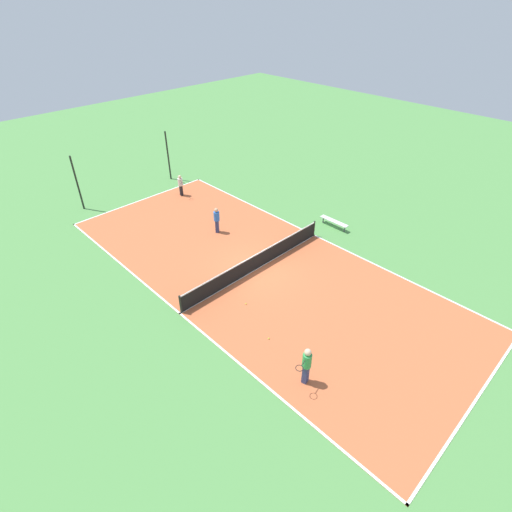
# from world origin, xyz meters

# --- Properties ---
(ground_plane) EXTENTS (80.00, 80.00, 0.00)m
(ground_plane) POSITION_xyz_m (0.00, 0.00, 0.00)
(ground_plane) COLOR #518E47
(court_surface) EXTENTS (10.28, 23.70, 0.02)m
(court_surface) POSITION_xyz_m (0.00, 0.00, 0.01)
(court_surface) COLOR #C66038
(court_surface) RESTS_ON ground_plane
(tennis_net) EXTENTS (10.08, 0.10, 1.04)m
(tennis_net) POSITION_xyz_m (0.00, 0.00, 0.55)
(tennis_net) COLOR black
(tennis_net) RESTS_ON court_surface
(bench) EXTENTS (0.36, 1.99, 0.45)m
(bench) POSITION_xyz_m (6.80, -0.21, 0.40)
(bench) COLOR silver
(bench) RESTS_ON ground_plane
(player_near_blue) EXTENTS (0.51, 0.51, 1.67)m
(player_near_blue) POSITION_xyz_m (1.01, 4.53, 0.98)
(player_near_blue) COLOR navy
(player_near_blue) RESTS_ON court_surface
(player_far_white) EXTENTS (0.59, 0.99, 1.57)m
(player_far_white) POSITION_xyz_m (2.47, 10.40, 0.91)
(player_far_white) COLOR black
(player_far_white) RESTS_ON court_surface
(player_far_green) EXTENTS (0.98, 0.51, 1.83)m
(player_far_green) POSITION_xyz_m (-3.84, -6.70, 1.08)
(player_far_green) COLOR navy
(player_far_green) RESTS_ON court_surface
(tennis_ball_midcourt) EXTENTS (0.07, 0.07, 0.07)m
(tennis_ball_midcourt) POSITION_xyz_m (-2.38, -1.73, 0.06)
(tennis_ball_midcourt) COLOR #CCE033
(tennis_ball_midcourt) RESTS_ON court_surface
(tennis_ball_far_baseline) EXTENTS (0.07, 0.07, 0.07)m
(tennis_ball_far_baseline) POSITION_xyz_m (-3.23, -4.12, 0.06)
(tennis_ball_far_baseline) COLOR #CCE033
(tennis_ball_far_baseline) RESTS_ON court_surface
(fence_post_back_left) EXTENTS (0.12, 0.12, 3.82)m
(fence_post_back_left) POSITION_xyz_m (-3.62, 13.48, 1.91)
(fence_post_back_left) COLOR black
(fence_post_back_left) RESTS_ON ground_plane
(fence_post_back_right) EXTENTS (0.12, 0.12, 3.82)m
(fence_post_back_right) POSITION_xyz_m (3.62, 13.48, 1.91)
(fence_post_back_right) COLOR black
(fence_post_back_right) RESTS_ON ground_plane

